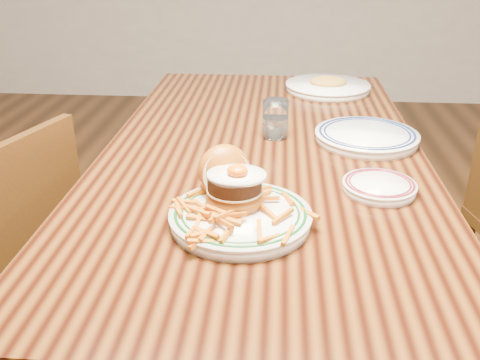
# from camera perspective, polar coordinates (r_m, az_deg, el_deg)

# --- Properties ---
(table) EXTENTS (0.85, 1.60, 0.75)m
(table) POSITION_cam_1_polar(r_m,az_deg,el_deg) (1.47, 2.40, 0.16)
(table) COLOR black
(table) RESTS_ON floor
(chair_left) EXTENTS (0.48, 0.48, 0.83)m
(chair_left) POSITION_cam_1_polar(r_m,az_deg,el_deg) (1.62, -23.43, -8.27)
(chair_left) COLOR #3B210C
(chair_left) RESTS_ON floor
(main_plate) EXTENTS (0.28, 0.30, 0.14)m
(main_plate) POSITION_cam_1_polar(r_m,az_deg,el_deg) (1.07, -0.26, -2.56)
(main_plate) COLOR white
(main_plate) RESTS_ON table
(side_plate) EXTENTS (0.16, 0.18, 0.02)m
(side_plate) POSITION_cam_1_polar(r_m,az_deg,el_deg) (1.23, 14.65, -0.62)
(side_plate) COLOR white
(side_plate) RESTS_ON table
(rear_plate) EXTENTS (0.28, 0.28, 0.03)m
(rear_plate) POSITION_cam_1_polar(r_m,az_deg,el_deg) (1.52, 13.35, 4.59)
(rear_plate) COLOR white
(rear_plate) RESTS_ON table
(water_glass) EXTENTS (0.07, 0.07, 0.11)m
(water_glass) POSITION_cam_1_polar(r_m,az_deg,el_deg) (1.51, 3.78, 6.30)
(water_glass) COLOR white
(water_glass) RESTS_ON table
(far_plate) EXTENTS (0.30, 0.30, 0.05)m
(far_plate) POSITION_cam_1_polar(r_m,az_deg,el_deg) (1.99, 9.33, 9.82)
(far_plate) COLOR white
(far_plate) RESTS_ON table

